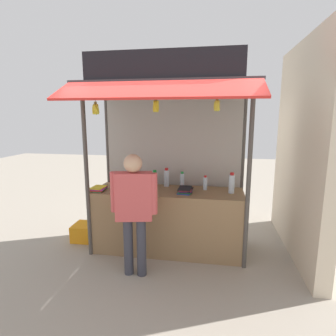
# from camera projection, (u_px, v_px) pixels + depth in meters

# --- Properties ---
(ground_plane) EXTENTS (20.00, 20.00, 0.00)m
(ground_plane) POSITION_uv_depth(u_px,v_px,m) (168.00, 249.00, 4.33)
(ground_plane) COLOR #9E9384
(stall_counter) EXTENTS (2.27, 0.73, 0.96)m
(stall_counter) POSITION_uv_depth(u_px,v_px,m) (168.00, 220.00, 4.24)
(stall_counter) COLOR olive
(stall_counter) RESTS_ON ground
(stall_structure) EXTENTS (2.47, 1.57, 2.88)m
(stall_structure) POSITION_uv_depth(u_px,v_px,m) (169.00, 138.00, 4.13)
(stall_structure) COLOR #4C4742
(stall_structure) RESTS_ON ground
(water_bottle_rear_center) EXTENTS (0.06, 0.06, 0.22)m
(water_bottle_rear_center) POSITION_uv_depth(u_px,v_px,m) (205.00, 183.00, 4.18)
(water_bottle_rear_center) COLOR silver
(water_bottle_rear_center) RESTS_ON stall_counter
(water_bottle_back_left) EXTENTS (0.07, 0.07, 0.25)m
(water_bottle_back_left) POSITION_uv_depth(u_px,v_px,m) (182.00, 180.00, 4.35)
(water_bottle_back_left) COLOR silver
(water_bottle_back_left) RESTS_ON stall_counter
(water_bottle_front_right) EXTENTS (0.08, 0.08, 0.30)m
(water_bottle_front_right) POSITION_uv_depth(u_px,v_px,m) (167.00, 178.00, 4.39)
(water_bottle_front_right) COLOR silver
(water_bottle_front_right) RESTS_ON stall_counter
(water_bottle_right) EXTENTS (0.08, 0.08, 0.29)m
(water_bottle_right) POSITION_uv_depth(u_px,v_px,m) (155.00, 180.00, 4.28)
(water_bottle_right) COLOR silver
(water_bottle_right) RESTS_ON stall_counter
(water_bottle_mid_left) EXTENTS (0.09, 0.09, 0.31)m
(water_bottle_mid_left) POSITION_uv_depth(u_px,v_px,m) (232.00, 184.00, 3.99)
(water_bottle_mid_left) COLOR silver
(water_bottle_mid_left) RESTS_ON stall_counter
(water_bottle_far_right) EXTENTS (0.06, 0.06, 0.23)m
(water_bottle_far_right) POSITION_uv_depth(u_px,v_px,m) (144.00, 178.00, 4.49)
(water_bottle_far_right) COLOR silver
(water_bottle_far_right) RESTS_ON stall_counter
(magazine_stack_mid_right) EXTENTS (0.23, 0.33, 0.08)m
(magazine_stack_mid_right) POSITION_uv_depth(u_px,v_px,m) (137.00, 189.00, 4.10)
(magazine_stack_mid_right) COLOR red
(magazine_stack_mid_right) RESTS_ON stall_counter
(magazine_stack_left) EXTENTS (0.23, 0.31, 0.07)m
(magazine_stack_left) POSITION_uv_depth(u_px,v_px,m) (185.00, 190.00, 4.05)
(magazine_stack_left) COLOR blue
(magazine_stack_left) RESTS_ON stall_counter
(magazine_stack_center) EXTENTS (0.23, 0.28, 0.05)m
(magazine_stack_center) POSITION_uv_depth(u_px,v_px,m) (98.00, 189.00, 4.16)
(magazine_stack_center) COLOR green
(magazine_stack_center) RESTS_ON stall_counter
(banana_bunch_rightmost) EXTENTS (0.12, 0.11, 0.31)m
(banana_bunch_rightmost) POSITION_uv_depth(u_px,v_px,m) (96.00, 109.00, 3.63)
(banana_bunch_rightmost) COLOR #332D23
(banana_bunch_inner_left) EXTENTS (0.10, 0.10, 0.27)m
(banana_bunch_inner_left) POSITION_uv_depth(u_px,v_px,m) (217.00, 105.00, 3.36)
(banana_bunch_inner_left) COLOR #332D23
(banana_bunch_inner_right) EXTENTS (0.10, 0.09, 0.28)m
(banana_bunch_inner_right) POSITION_uv_depth(u_px,v_px,m) (156.00, 106.00, 3.49)
(banana_bunch_inner_right) COLOR #332D23
(vendor_person) EXTENTS (0.61, 0.28, 1.61)m
(vendor_person) POSITION_uv_depth(u_px,v_px,m) (134.00, 204.00, 3.45)
(vendor_person) COLOR #383842
(vendor_person) RESTS_ON ground
(plastic_crate) EXTENTS (0.40, 0.40, 0.27)m
(plastic_crate) POSITION_uv_depth(u_px,v_px,m) (86.00, 232.00, 4.63)
(plastic_crate) COLOR orange
(plastic_crate) RESTS_ON ground
(neighbour_wall) EXTENTS (0.20, 2.40, 3.13)m
(neighbour_wall) POSITION_uv_depth(u_px,v_px,m) (302.00, 151.00, 4.01)
(neighbour_wall) COLOR beige
(neighbour_wall) RESTS_ON ground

